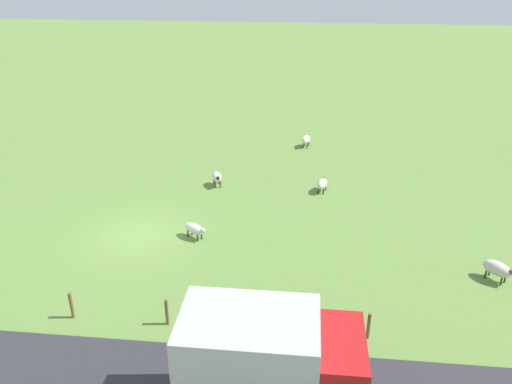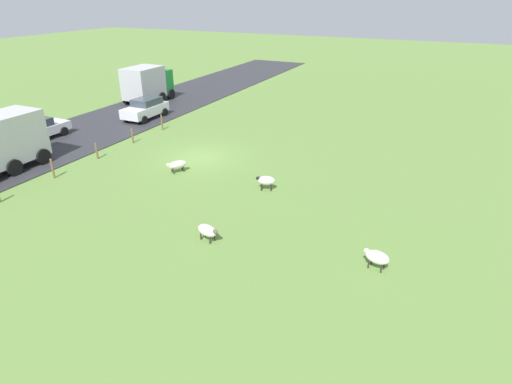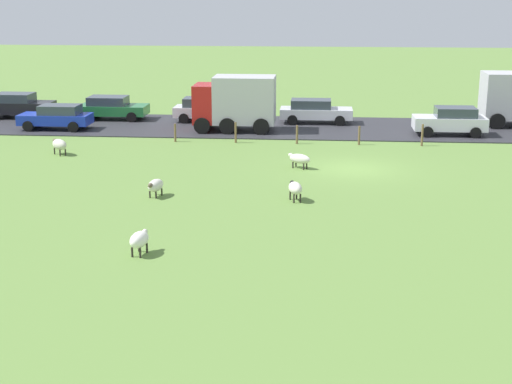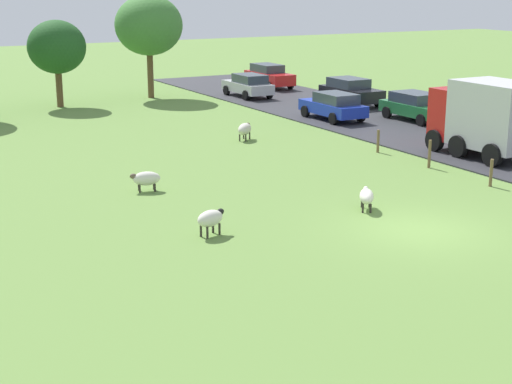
% 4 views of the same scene
% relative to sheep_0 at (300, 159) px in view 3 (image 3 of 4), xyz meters
% --- Properties ---
extents(ground_plane, '(160.00, 160.00, 0.00)m').
position_rel_sheep_0_xyz_m(ground_plane, '(0.09, -2.60, -0.47)').
color(ground_plane, olive).
extents(road_strip, '(8.00, 80.00, 0.06)m').
position_rel_sheep_0_xyz_m(road_strip, '(10.95, -2.60, -0.44)').
color(road_strip, '#2D2D33').
rests_on(road_strip, ground_plane).
extents(sheep_0, '(1.02, 1.22, 0.71)m').
position_rel_sheep_0_xyz_m(sheep_0, '(0.00, 0.00, 0.00)').
color(sheep_0, silver).
rests_on(sheep_0, ground_plane).
extents(sheep_1, '(1.09, 0.78, 0.79)m').
position_rel_sheep_0_xyz_m(sheep_1, '(-5.77, 0.01, 0.06)').
color(sheep_1, silver).
rests_on(sheep_1, ground_plane).
extents(sheep_2, '(1.09, 0.69, 0.78)m').
position_rel_sheep_0_xyz_m(sheep_2, '(-12.59, 4.83, 0.04)').
color(sheep_2, white).
rests_on(sheep_2, ground_plane).
extents(sheep_3, '(1.22, 1.22, 0.83)m').
position_rel_sheep_0_xyz_m(sheep_3, '(2.03, 12.56, 0.07)').
color(sheep_3, beige).
rests_on(sheep_3, ground_plane).
extents(sheep_4, '(1.16, 0.73, 0.73)m').
position_rel_sheep_0_xyz_m(sheep_4, '(-5.60, 5.82, 0.00)').
color(sheep_4, silver).
rests_on(sheep_4, ground_plane).
extents(fence_post_0, '(0.12, 0.12, 1.21)m').
position_rel_sheep_0_xyz_m(fence_post_0, '(5.96, -6.58, 0.13)').
color(fence_post_0, brown).
rests_on(fence_post_0, ground_plane).
extents(fence_post_1, '(0.12, 0.12, 1.05)m').
position_rel_sheep_0_xyz_m(fence_post_1, '(5.96, -3.13, 0.05)').
color(fence_post_1, brown).
rests_on(fence_post_1, ground_plane).
extents(fence_post_2, '(0.12, 0.12, 1.04)m').
position_rel_sheep_0_xyz_m(fence_post_2, '(5.96, 0.31, 0.05)').
color(fence_post_2, brown).
rests_on(fence_post_2, ground_plane).
extents(fence_post_3, '(0.12, 0.12, 1.17)m').
position_rel_sheep_0_xyz_m(fence_post_3, '(5.96, 3.76, 0.11)').
color(fence_post_3, brown).
rests_on(fence_post_3, ground_plane).
extents(fence_post_4, '(0.12, 0.12, 1.02)m').
position_rel_sheep_0_xyz_m(fence_post_4, '(5.96, 7.20, 0.04)').
color(fence_post_4, brown).
rests_on(fence_post_4, ground_plane).
extents(truck_1, '(2.73, 4.85, 3.29)m').
position_rel_sheep_0_xyz_m(truck_1, '(9.42, 4.12, 1.35)').
color(truck_1, '#B21919').
rests_on(truck_1, road_strip).
extents(car_0, '(2.09, 4.18, 1.64)m').
position_rel_sheep_0_xyz_m(car_0, '(9.09, -8.62, 0.43)').
color(car_0, silver).
rests_on(car_0, road_strip).
extents(car_1, '(2.03, 4.16, 1.53)m').
position_rel_sheep_0_xyz_m(car_1, '(12.51, 6.47, 0.38)').
color(car_1, silver).
rests_on(car_1, road_strip).
extents(car_4, '(2.07, 4.59, 1.51)m').
position_rel_sheep_0_xyz_m(car_4, '(12.50, -0.61, 0.38)').
color(car_4, silver).
rests_on(car_4, road_strip).
extents(car_5, '(2.17, 4.40, 1.63)m').
position_rel_sheep_0_xyz_m(car_5, '(12.87, 19.08, 0.43)').
color(car_5, black).
rests_on(car_5, road_strip).
extents(car_6, '(2.01, 4.30, 1.50)m').
position_rel_sheep_0_xyz_m(car_6, '(8.91, 15.10, 0.37)').
color(car_6, '#1933B2').
rests_on(car_6, road_strip).
extents(car_7, '(2.22, 4.46, 1.50)m').
position_rel_sheep_0_xyz_m(car_7, '(12.81, 12.73, 0.38)').
color(car_7, '#237238').
rests_on(car_7, road_strip).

